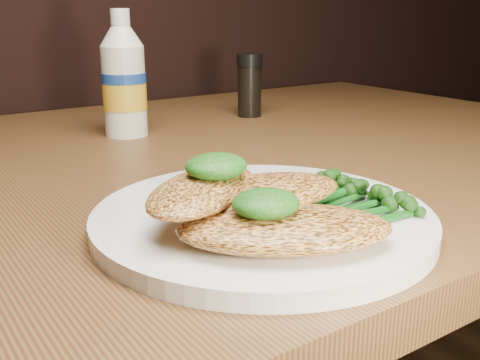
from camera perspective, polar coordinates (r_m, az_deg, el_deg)
plate at (r=0.47m, az=2.27°, el=-3.92°), size 0.28×0.28×0.01m
chicken_front at (r=0.40m, az=4.51°, el=-4.90°), size 0.17×0.15×0.02m
chicken_mid at (r=0.44m, az=1.58°, el=-1.42°), size 0.16×0.09×0.02m
chicken_back at (r=0.43m, az=-3.74°, el=-0.97°), size 0.15×0.13×0.02m
pesto_front at (r=0.39m, az=2.63°, el=-2.35°), size 0.05×0.05×0.02m
pesto_back at (r=0.43m, az=-2.42°, el=1.39°), size 0.06×0.06×0.02m
broccolini_bundle at (r=0.46m, az=8.29°, el=-1.92°), size 0.14×0.11×0.02m
mayo_bottle at (r=0.81m, az=-11.67°, el=10.45°), size 0.08×0.08×0.17m
pepper_grinder at (r=0.94m, az=0.97°, el=9.51°), size 0.05×0.05×0.10m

